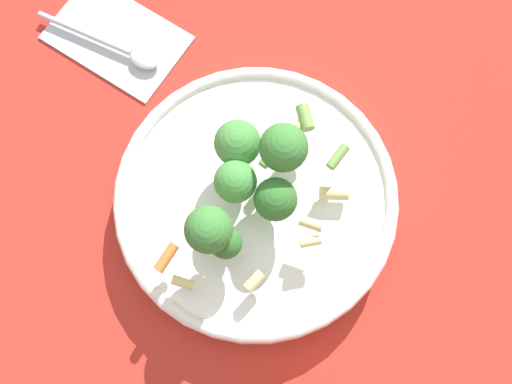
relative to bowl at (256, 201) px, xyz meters
name	(u,v)px	position (x,y,z in m)	size (l,w,h in m)	color
ground_plane	(256,207)	(0.00, 0.00, -0.03)	(3.00, 3.00, 0.00)	#B72D23
bowl	(256,201)	(0.00, 0.00, 0.00)	(0.30, 0.30, 0.05)	white
pasta_salad	(249,182)	(-0.01, 0.00, 0.07)	(0.22, 0.16, 0.09)	#8CB766
napkin	(117,37)	(-0.10, 0.25, -0.02)	(0.18, 0.19, 0.01)	#B2BCC6
spoon	(121,49)	(-0.10, 0.23, -0.02)	(0.13, 0.12, 0.01)	silver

